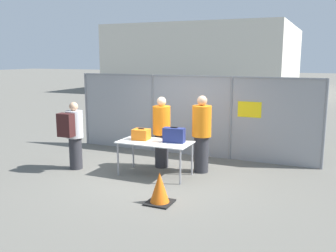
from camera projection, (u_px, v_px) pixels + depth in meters
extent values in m
plane|color=#605E56|center=(160.00, 175.00, 8.62)|extent=(120.00, 120.00, 0.00)
cylinder|color=gray|center=(87.00, 109.00, 11.53)|extent=(0.07, 0.07, 2.19)
cylinder|color=gray|center=(153.00, 113.00, 10.64)|extent=(0.07, 0.07, 2.19)
cylinder|color=gray|center=(231.00, 118.00, 9.74)|extent=(0.07, 0.07, 2.19)
cylinder|color=gray|center=(325.00, 125.00, 8.85)|extent=(0.07, 0.07, 2.19)
cube|color=gray|center=(190.00, 116.00, 10.19)|extent=(6.80, 0.01, 2.19)
cube|color=gray|center=(190.00, 76.00, 10.00)|extent=(6.80, 0.04, 0.04)
cube|color=yellow|center=(249.00, 109.00, 9.50)|extent=(0.60, 0.01, 0.40)
cube|color=silver|center=(155.00, 142.00, 8.45)|extent=(1.65, 0.84, 0.02)
cylinder|color=#99999E|center=(118.00, 159.00, 8.50)|extent=(0.04, 0.04, 0.76)
cylinder|color=#99999E|center=(180.00, 167.00, 7.90)|extent=(0.04, 0.04, 0.76)
cylinder|color=#99999E|center=(133.00, 152.00, 9.15)|extent=(0.04, 0.04, 0.76)
cylinder|color=#99999E|center=(192.00, 159.00, 8.55)|extent=(0.04, 0.04, 0.76)
cube|color=orange|center=(141.00, 134.00, 8.64)|extent=(0.39, 0.33, 0.25)
cube|color=black|center=(141.00, 129.00, 8.62)|extent=(0.15, 0.03, 0.02)
cube|color=navy|center=(174.00, 135.00, 8.36)|extent=(0.50, 0.25, 0.33)
cube|color=black|center=(174.00, 127.00, 8.32)|extent=(0.16, 0.04, 0.02)
cylinder|color=#2D2D33|center=(76.00, 153.00, 9.03)|extent=(0.31, 0.31, 0.77)
cylinder|color=#B2B2B7|center=(74.00, 124.00, 8.90)|extent=(0.40, 0.40, 0.64)
sphere|color=tan|center=(74.00, 106.00, 8.82)|extent=(0.21, 0.21, 0.21)
cube|color=#381919|center=(66.00, 125.00, 8.61)|extent=(0.36, 0.22, 0.54)
cylinder|color=#2D2D33|center=(162.00, 151.00, 9.17)|extent=(0.33, 0.33, 0.82)
cylinder|color=orange|center=(162.00, 120.00, 9.03)|extent=(0.43, 0.43, 0.69)
sphere|color=beige|center=(161.00, 101.00, 8.95)|extent=(0.22, 0.22, 0.22)
cylinder|color=#2D2D33|center=(201.00, 154.00, 8.77)|extent=(0.34, 0.34, 0.86)
cylinder|color=orange|center=(202.00, 121.00, 8.63)|extent=(0.45, 0.45, 0.71)
sphere|color=tan|center=(202.00, 101.00, 8.54)|extent=(0.23, 0.23, 0.23)
cube|color=#4C6B47|center=(254.00, 128.00, 11.93)|extent=(2.80, 1.52, 0.56)
sphere|color=black|center=(233.00, 137.00, 11.42)|extent=(0.55, 0.55, 0.55)
sphere|color=black|center=(245.00, 127.00, 12.89)|extent=(0.55, 0.55, 0.55)
cylinder|color=#59595B|center=(198.00, 131.00, 12.72)|extent=(0.98, 0.06, 0.06)
cube|color=beige|center=(211.00, 59.00, 31.34)|extent=(13.12, 13.63, 5.01)
cube|color=black|center=(160.00, 202.00, 6.94)|extent=(0.47, 0.47, 0.03)
cone|color=orange|center=(160.00, 188.00, 6.89)|extent=(0.38, 0.38, 0.59)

